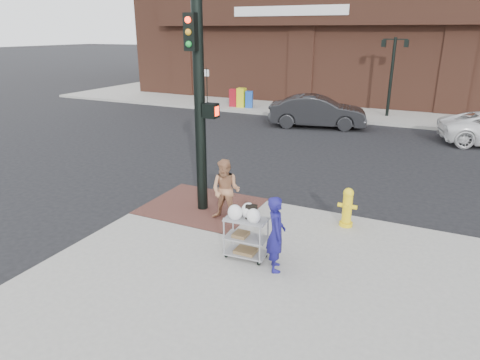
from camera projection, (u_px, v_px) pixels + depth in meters
The scene contains 13 objects.
ground at pixel (204, 229), 10.19m from camera, with size 220.00×220.00×0.00m, color black.
brick_curb_ramp at pixel (202, 206), 11.15m from camera, with size 2.80×2.40×0.01m, color #4E2C24.
lamp_post at pixel (392, 68), 22.11m from camera, with size 1.32×0.22×4.00m.
parking_sign at pixel (207, 86), 26.01m from camera, with size 0.05×0.05×2.20m, color black.
traffic_signal_pole at pixel (200, 104), 10.10m from camera, with size 0.61×0.51×5.00m.
woman_blue at pixel (276, 234), 7.99m from camera, with size 0.54×0.36×1.49m, color navy.
pedestrian_tan at pixel (226, 190), 10.13m from camera, with size 0.73×0.57×1.50m, color #AD7551.
sedan_dark at pixel (317, 112), 20.71m from camera, with size 1.61×4.62×1.52m, color black.
utility_cart at pixel (246, 234), 8.47m from camera, with size 0.86×0.52×1.15m.
fire_hydrant at pixel (347, 207), 9.89m from camera, with size 0.44×0.31×0.94m.
newsbox_red at pixel (234, 98), 25.54m from camera, with size 0.43×0.39×1.03m, color maroon.
newsbox_yellow at pixel (241, 98), 25.28m from camera, with size 0.47×0.43×1.12m, color yellow.
newsbox_blue at pixel (249, 99), 25.15m from camera, with size 0.41×0.37×0.97m, color #1B4CAF.
Camera 1 is at (4.77, -7.94, 4.49)m, focal length 32.00 mm.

